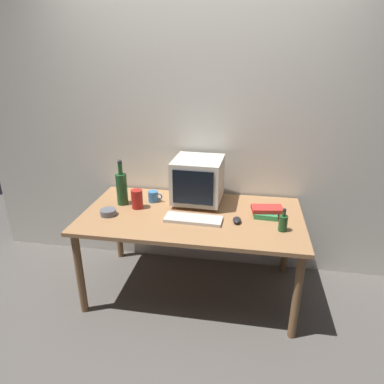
# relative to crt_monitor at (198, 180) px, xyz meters

# --- Properties ---
(ground_plane) EXTENTS (6.00, 6.00, 0.00)m
(ground_plane) POSITION_rel_crt_monitor_xyz_m (-0.01, -0.22, -0.90)
(ground_plane) COLOR #56514C
(back_wall) EXTENTS (4.00, 0.08, 2.50)m
(back_wall) POSITION_rel_crt_monitor_xyz_m (-0.01, 0.28, 0.35)
(back_wall) COLOR silver
(back_wall) RESTS_ON ground
(desk) EXTENTS (1.66, 0.89, 0.70)m
(desk) POSITION_rel_crt_monitor_xyz_m (-0.01, -0.22, -0.26)
(desk) COLOR #9E7047
(desk) RESTS_ON ground
(crt_monitor) EXTENTS (0.40, 0.40, 0.37)m
(crt_monitor) POSITION_rel_crt_monitor_xyz_m (0.00, 0.00, 0.00)
(crt_monitor) COLOR beige
(crt_monitor) RESTS_ON desk
(keyboard) EXTENTS (0.43, 0.17, 0.02)m
(keyboard) POSITION_rel_crt_monitor_xyz_m (0.02, -0.34, -0.18)
(keyboard) COLOR beige
(keyboard) RESTS_ON desk
(computer_mouse) EXTENTS (0.07, 0.10, 0.04)m
(computer_mouse) POSITION_rel_crt_monitor_xyz_m (0.33, -0.31, -0.17)
(computer_mouse) COLOR black
(computer_mouse) RESTS_ON desk
(bottle_tall) EXTENTS (0.09, 0.09, 0.37)m
(bottle_tall) POSITION_rel_crt_monitor_xyz_m (-0.60, -0.13, -0.05)
(bottle_tall) COLOR #1E4C23
(bottle_tall) RESTS_ON desk
(bottle_short) EXTENTS (0.06, 0.06, 0.17)m
(bottle_short) POSITION_rel_crt_monitor_xyz_m (0.65, -0.38, -0.13)
(bottle_short) COLOR #1E4C23
(bottle_short) RESTS_ON desk
(book_stack) EXTENTS (0.25, 0.17, 0.07)m
(book_stack) POSITION_rel_crt_monitor_xyz_m (0.55, -0.16, -0.16)
(book_stack) COLOR #33894C
(book_stack) RESTS_ON desk
(mug) EXTENTS (0.12, 0.08, 0.09)m
(mug) POSITION_rel_crt_monitor_xyz_m (-0.36, -0.05, -0.15)
(mug) COLOR #3370B2
(mug) RESTS_ON desk
(cd_spindle) EXTENTS (0.12, 0.12, 0.04)m
(cd_spindle) POSITION_rel_crt_monitor_xyz_m (-0.63, -0.35, -0.17)
(cd_spindle) COLOR #595B66
(cd_spindle) RESTS_ON desk
(metal_canister) EXTENTS (0.09, 0.09, 0.15)m
(metal_canister) POSITION_rel_crt_monitor_xyz_m (-0.45, -0.19, -0.12)
(metal_canister) COLOR #A51E19
(metal_canister) RESTS_ON desk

